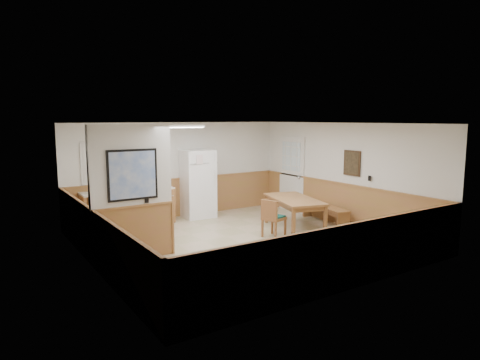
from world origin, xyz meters
TOP-DOWN VIEW (x-y plane):
  - ground at (0.00, 0.00)m, footprint 6.00×6.00m
  - ceiling at (0.00, 0.00)m, footprint 6.00×6.00m
  - back_wall at (0.00, 3.00)m, footprint 6.00×0.02m
  - right_wall at (3.00, 0.00)m, footprint 0.02×6.00m
  - left_wall at (-3.00, 0.00)m, footprint 0.02×6.00m
  - wainscot_back at (0.00, 2.98)m, footprint 6.00×0.04m
  - wainscot_right at (2.98, 0.00)m, footprint 0.04×6.00m
  - wainscot_left at (-2.98, 0.00)m, footprint 0.04×6.00m
  - partition_wall at (-2.25, 0.19)m, footprint 1.50×0.20m
  - kitchen_counter at (-1.21, 2.68)m, footprint 2.20×0.61m
  - exterior_door at (2.96, 1.90)m, footprint 0.07×1.02m
  - kitchen_window at (-2.10, 2.98)m, footprint 0.80×0.04m
  - wall_painting at (2.97, -0.30)m, footprint 0.04×0.50m
  - fluorescent_fixture at (-0.80, 1.30)m, footprint 1.20×0.30m
  - refrigerator at (0.37, 2.63)m, footprint 0.83×0.75m
  - dining_table at (1.65, 0.23)m, footprint 1.33×1.94m
  - dining_bench at (2.73, 0.31)m, footprint 0.70×1.71m
  - dining_chair at (0.79, -0.03)m, footprint 0.66×0.53m
  - fire_extinguisher at (-0.70, 2.67)m, footprint 0.14×0.14m
  - soap_bottle at (-2.33, 2.69)m, footprint 0.07×0.07m

SIDE VIEW (x-z plane):
  - ground at x=0.00m, z-range 0.00..0.00m
  - dining_bench at x=2.73m, z-range 0.12..0.57m
  - kitchen_counter at x=-1.21m, z-range -0.04..0.96m
  - dining_chair at x=0.79m, z-range 0.07..0.92m
  - wainscot_back at x=0.00m, z-range 0.00..1.00m
  - wainscot_right at x=2.98m, z-range 0.00..1.00m
  - wainscot_left at x=-2.98m, z-range 0.00..1.00m
  - dining_table at x=1.65m, z-range 0.28..1.03m
  - refrigerator at x=0.37m, z-range 0.00..1.79m
  - soap_bottle at x=-2.33m, z-range 0.90..1.11m
  - exterior_door at x=2.96m, z-range -0.02..2.13m
  - fire_extinguisher at x=-0.70m, z-range 0.87..1.32m
  - partition_wall at x=-2.25m, z-range -0.02..2.48m
  - back_wall at x=0.00m, z-range 0.00..2.50m
  - right_wall at x=3.00m, z-range 0.00..2.50m
  - left_wall at x=-3.00m, z-range 0.00..2.50m
  - kitchen_window at x=-2.10m, z-range 1.05..2.05m
  - wall_painting at x=2.97m, z-range 1.25..1.85m
  - fluorescent_fixture at x=-0.80m, z-range 2.40..2.49m
  - ceiling at x=0.00m, z-range 2.49..2.51m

